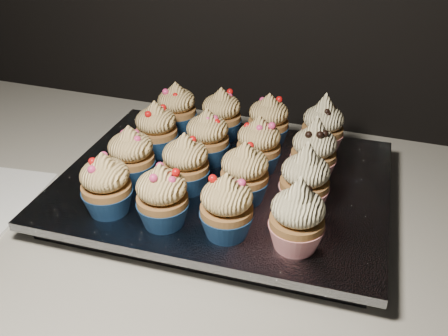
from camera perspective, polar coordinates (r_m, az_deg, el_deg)
name	(u,v)px	position (r m, az deg, el deg)	size (l,w,h in m)	color
worktop	(125,202)	(0.76, -11.27, -3.80)	(2.44, 0.64, 0.04)	beige
baking_tray	(224,191)	(0.71, 0.00, -2.70)	(0.41, 0.31, 0.02)	black
foil_lining	(224,181)	(0.70, 0.00, -1.54)	(0.45, 0.35, 0.01)	silver
cupcake_0	(106,185)	(0.63, -13.33, -1.95)	(0.06, 0.06, 0.08)	navy
cupcake_1	(162,197)	(0.59, -7.08, -3.33)	(0.06, 0.06, 0.08)	navy
cupcake_2	(227,207)	(0.57, 0.31, -4.53)	(0.06, 0.06, 0.08)	navy
cupcake_3	(297,218)	(0.56, 8.36, -5.62)	(0.06, 0.06, 0.10)	red
cupcake_4	(131,156)	(0.68, -10.53, 1.31)	(0.06, 0.06, 0.08)	navy
cupcake_5	(186,164)	(0.65, -4.40, 0.43)	(0.06, 0.06, 0.08)	navy
cupcake_6	(245,174)	(0.63, 2.37, -0.68)	(0.06, 0.06, 0.08)	navy
cupcake_7	(305,180)	(0.62, 9.22, -1.34)	(0.06, 0.06, 0.10)	red
cupcake_8	(156,130)	(0.75, -7.72, 4.35)	(0.06, 0.06, 0.08)	navy
cupcake_9	(207,138)	(0.72, -1.90, 3.44)	(0.06, 0.06, 0.08)	navy
cupcake_10	(259,146)	(0.70, 3.99, 2.55)	(0.06, 0.06, 0.08)	navy
cupcake_11	(314,152)	(0.69, 10.23, 1.86)	(0.06, 0.06, 0.10)	red
cupcake_12	(177,109)	(0.81, -5.41, 6.72)	(0.06, 0.06, 0.08)	navy
cupcake_13	(221,115)	(0.79, -0.29, 6.05)	(0.06, 0.06, 0.08)	navy
cupcake_14	(268,122)	(0.77, 5.10, 5.31)	(0.06, 0.06, 0.08)	navy
cupcake_15	(323,127)	(0.76, 11.23, 4.65)	(0.06, 0.06, 0.10)	red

